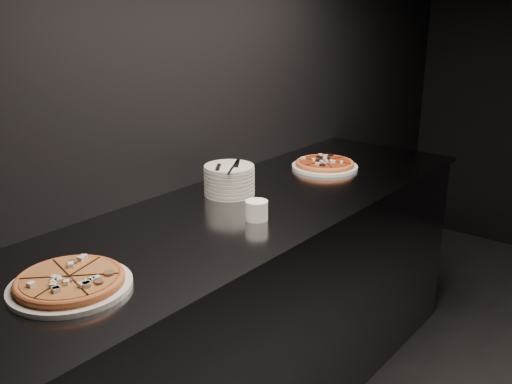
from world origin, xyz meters
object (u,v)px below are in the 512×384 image
Objects in this scene: pizza_tomato at (325,164)px; plate_stack at (229,180)px; counter at (253,306)px; ramekin at (257,210)px; pizza_mushroom at (70,282)px; cutlery at (228,166)px.

pizza_tomato is 1.70× the size of plate_stack.
ramekin reaches higher than counter.
cutlery is at bearing 102.38° from pizza_mushroom.
plate_stack reaches higher than counter.
pizza_mushroom reaches higher than pizza_tomato.
cutlery reaches higher than ramekin.
plate_stack is (-0.20, 0.91, 0.04)m from pizza_mushroom.
cutlery reaches higher than counter.
pizza_mushroom is at bearing -86.07° from pizza_tomato.
pizza_mushroom reaches higher than counter.
pizza_tomato is 0.76m from ramekin.
pizza_tomato is at bearing 44.77° from cutlery.
counter is at bearing 93.26° from pizza_mushroom.
cutlery is at bearing -98.84° from pizza_tomato.
counter is at bearing -85.14° from pizza_tomato.
pizza_tomato is at bearing 80.13° from plate_stack.
plate_stack is at bearing 167.74° from counter.
ramekin is (0.27, -0.16, -0.02)m from plate_stack.
ramekin is (0.17, -0.74, 0.02)m from pizza_tomato.
counter is 0.78m from pizza_tomato.
pizza_mushroom is at bearing -77.33° from plate_stack.
ramekin is at bearing -65.09° from cutlery.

